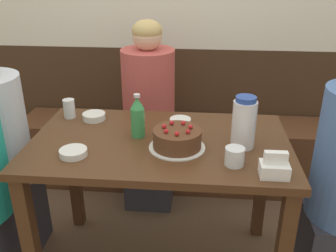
{
  "coord_description": "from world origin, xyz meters",
  "views": [
    {
      "loc": [
        0.18,
        -1.53,
        1.52
      ],
      "look_at": [
        0.03,
        0.05,
        0.8
      ],
      "focal_mm": 40.0,
      "sensor_mm": 36.0,
      "label": 1
    }
  ],
  "objects_px": {
    "birthday_cake": "(177,139)",
    "glass_water_tall": "(235,156)",
    "bowl_side_dish": "(180,123)",
    "glass_tumbler_short": "(69,109)",
    "bowl_soup_white": "(73,152)",
    "soju_bottle": "(138,117)",
    "bowl_rice_small": "(94,116)",
    "bench_seat": "(173,153)",
    "water_pitcher": "(244,123)",
    "napkin_holder": "(274,167)",
    "person_dark_striped": "(149,123)"
  },
  "relations": [
    {
      "from": "birthday_cake",
      "to": "glass_water_tall",
      "type": "distance_m",
      "value": 0.27
    },
    {
      "from": "bowl_side_dish",
      "to": "glass_tumbler_short",
      "type": "bearing_deg",
      "value": 173.49
    },
    {
      "from": "bowl_soup_white",
      "to": "glass_water_tall",
      "type": "xyz_separation_m",
      "value": [
        0.67,
        -0.02,
        0.02
      ]
    },
    {
      "from": "birthday_cake",
      "to": "soju_bottle",
      "type": "xyz_separation_m",
      "value": [
        -0.19,
        0.1,
        0.06
      ]
    },
    {
      "from": "bowl_soup_white",
      "to": "bowl_side_dish",
      "type": "bearing_deg",
      "value": 37.83
    },
    {
      "from": "soju_bottle",
      "to": "glass_water_tall",
      "type": "height_order",
      "value": "soju_bottle"
    },
    {
      "from": "birthday_cake",
      "to": "bowl_rice_small",
      "type": "distance_m",
      "value": 0.53
    },
    {
      "from": "bench_seat",
      "to": "glass_water_tall",
      "type": "bearing_deg",
      "value": -72.43
    },
    {
      "from": "birthday_cake",
      "to": "glass_water_tall",
      "type": "relative_size",
      "value": 3.12
    },
    {
      "from": "bench_seat",
      "to": "water_pitcher",
      "type": "xyz_separation_m",
      "value": [
        0.37,
        -0.86,
        0.63
      ]
    },
    {
      "from": "bowl_soup_white",
      "to": "napkin_holder",
      "type": "bearing_deg",
      "value": -6.33
    },
    {
      "from": "bowl_rice_small",
      "to": "glass_water_tall",
      "type": "bearing_deg",
      "value": -30.33
    },
    {
      "from": "bowl_soup_white",
      "to": "water_pitcher",
      "type": "bearing_deg",
      "value": 11.85
    },
    {
      "from": "bowl_rice_small",
      "to": "bowl_side_dish",
      "type": "xyz_separation_m",
      "value": [
        0.45,
        -0.05,
        0.0
      ]
    },
    {
      "from": "bowl_side_dish",
      "to": "soju_bottle",
      "type": "bearing_deg",
      "value": -146.64
    },
    {
      "from": "glass_water_tall",
      "to": "glass_tumbler_short",
      "type": "bearing_deg",
      "value": 152.97
    },
    {
      "from": "person_dark_striped",
      "to": "bench_seat",
      "type": "bearing_deg",
      "value": 147.98
    },
    {
      "from": "bowl_soup_white",
      "to": "bowl_rice_small",
      "type": "bearing_deg",
      "value": 92.42
    },
    {
      "from": "birthday_cake",
      "to": "soju_bottle",
      "type": "distance_m",
      "value": 0.22
    },
    {
      "from": "bowl_side_dish",
      "to": "bench_seat",
      "type": "bearing_deg",
      "value": 97.21
    },
    {
      "from": "bench_seat",
      "to": "napkin_holder",
      "type": "distance_m",
      "value": 1.32
    },
    {
      "from": "water_pitcher",
      "to": "person_dark_striped",
      "type": "relative_size",
      "value": 0.19
    },
    {
      "from": "napkin_holder",
      "to": "bowl_side_dish",
      "type": "relative_size",
      "value": 1.05
    },
    {
      "from": "birthday_cake",
      "to": "glass_water_tall",
      "type": "height_order",
      "value": "birthday_cake"
    },
    {
      "from": "soju_bottle",
      "to": "water_pitcher",
      "type": "bearing_deg",
      "value": -7.21
    },
    {
      "from": "bowl_soup_white",
      "to": "bowl_rice_small",
      "type": "distance_m",
      "value": 0.39
    },
    {
      "from": "bowl_rice_small",
      "to": "person_dark_striped",
      "type": "relative_size",
      "value": 0.1
    },
    {
      "from": "water_pitcher",
      "to": "glass_water_tall",
      "type": "distance_m",
      "value": 0.19
    },
    {
      "from": "napkin_holder",
      "to": "glass_water_tall",
      "type": "xyz_separation_m",
      "value": [
        -0.15,
        0.07,
        -0.0
      ]
    },
    {
      "from": "bowl_soup_white",
      "to": "bowl_rice_small",
      "type": "xyz_separation_m",
      "value": [
        -0.02,
        0.39,
        0.0
      ]
    },
    {
      "from": "bowl_side_dish",
      "to": "glass_tumbler_short",
      "type": "xyz_separation_m",
      "value": [
        -0.58,
        0.07,
        0.03
      ]
    },
    {
      "from": "bowl_soup_white",
      "to": "person_dark_striped",
      "type": "bearing_deg",
      "value": 74.97
    },
    {
      "from": "water_pitcher",
      "to": "bowl_side_dish",
      "type": "height_order",
      "value": "water_pitcher"
    },
    {
      "from": "glass_water_tall",
      "to": "person_dark_striped",
      "type": "relative_size",
      "value": 0.07
    },
    {
      "from": "bowl_soup_white",
      "to": "glass_tumbler_short",
      "type": "height_order",
      "value": "glass_tumbler_short"
    },
    {
      "from": "glass_tumbler_short",
      "to": "person_dark_striped",
      "type": "distance_m",
      "value": 0.58
    },
    {
      "from": "birthday_cake",
      "to": "glass_tumbler_short",
      "type": "height_order",
      "value": "birthday_cake"
    },
    {
      "from": "napkin_holder",
      "to": "bowl_soup_white",
      "type": "distance_m",
      "value": 0.82
    },
    {
      "from": "bowl_rice_small",
      "to": "glass_tumbler_short",
      "type": "relative_size",
      "value": 1.19
    },
    {
      "from": "napkin_holder",
      "to": "person_dark_striped",
      "type": "distance_m",
      "value": 1.09
    },
    {
      "from": "glass_tumbler_short",
      "to": "person_dark_striped",
      "type": "height_order",
      "value": "person_dark_striped"
    },
    {
      "from": "soju_bottle",
      "to": "bowl_rice_small",
      "type": "height_order",
      "value": "soju_bottle"
    },
    {
      "from": "glass_water_tall",
      "to": "glass_tumbler_short",
      "type": "xyz_separation_m",
      "value": [
        -0.82,
        0.42,
        0.01
      ]
    },
    {
      "from": "water_pitcher",
      "to": "glass_tumbler_short",
      "type": "relative_size",
      "value": 2.37
    },
    {
      "from": "soju_bottle",
      "to": "glass_tumbler_short",
      "type": "distance_m",
      "value": 0.44
    },
    {
      "from": "bowl_soup_white",
      "to": "glass_water_tall",
      "type": "relative_size",
      "value": 1.48
    },
    {
      "from": "soju_bottle",
      "to": "glass_water_tall",
      "type": "distance_m",
      "value": 0.49
    },
    {
      "from": "napkin_holder",
      "to": "bowl_soup_white",
      "type": "relative_size",
      "value": 0.93
    },
    {
      "from": "birthday_cake",
      "to": "glass_water_tall",
      "type": "xyz_separation_m",
      "value": [
        0.24,
        -0.13,
        -0.01
      ]
    },
    {
      "from": "glass_tumbler_short",
      "to": "person_dark_striped",
      "type": "xyz_separation_m",
      "value": [
        0.36,
        0.39,
        -0.24
      ]
    }
  ]
}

